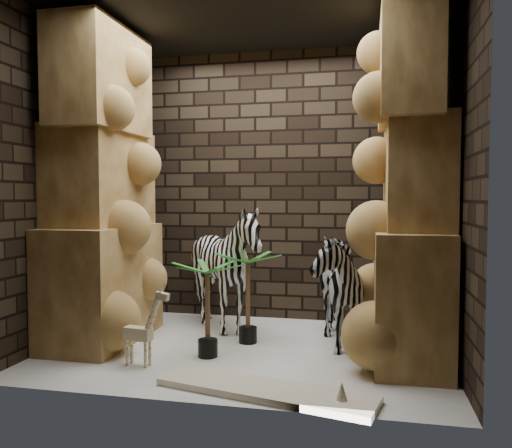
% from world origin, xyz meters
% --- Properties ---
extents(floor, '(3.50, 3.50, 0.00)m').
position_xyz_m(floor, '(0.00, 0.00, 0.00)').
color(floor, white).
rests_on(floor, ground).
extents(ceiling, '(3.50, 3.50, 0.00)m').
position_xyz_m(ceiling, '(0.00, 0.00, 3.00)').
color(ceiling, black).
rests_on(ceiling, ground).
extents(wall_back, '(3.50, 0.00, 3.50)m').
position_xyz_m(wall_back, '(0.00, 1.25, 1.50)').
color(wall_back, black).
rests_on(wall_back, ground).
extents(wall_front, '(3.50, 0.00, 3.50)m').
position_xyz_m(wall_front, '(0.00, -1.25, 1.50)').
color(wall_front, black).
rests_on(wall_front, ground).
extents(wall_left, '(0.00, 3.00, 3.00)m').
position_xyz_m(wall_left, '(-1.75, 0.00, 1.50)').
color(wall_left, black).
rests_on(wall_left, ground).
extents(wall_right, '(0.00, 3.00, 3.00)m').
position_xyz_m(wall_right, '(1.75, 0.00, 1.50)').
color(wall_right, black).
rests_on(wall_right, ground).
extents(rock_pillar_left, '(0.68, 1.30, 3.00)m').
position_xyz_m(rock_pillar_left, '(-1.40, 0.00, 1.50)').
color(rock_pillar_left, tan).
rests_on(rock_pillar_left, floor).
extents(rock_pillar_right, '(0.58, 1.25, 3.00)m').
position_xyz_m(rock_pillar_right, '(1.42, 0.00, 1.50)').
color(rock_pillar_right, tan).
rests_on(rock_pillar_right, floor).
extents(zebra_right, '(0.84, 1.18, 1.26)m').
position_xyz_m(zebra_right, '(0.73, 0.29, 0.63)').
color(zebra_right, white).
rests_on(zebra_right, floor).
extents(zebra_left, '(1.08, 1.32, 1.16)m').
position_xyz_m(zebra_left, '(-0.33, 0.55, 0.58)').
color(zebra_left, white).
rests_on(zebra_left, floor).
extents(giraffe_toy, '(0.36, 0.16, 0.67)m').
position_xyz_m(giraffe_toy, '(-0.75, -0.61, 0.34)').
color(giraffe_toy, beige).
rests_on(giraffe_toy, floor).
extents(palm_front, '(0.36, 0.36, 0.87)m').
position_xyz_m(palm_front, '(-0.02, 0.21, 0.43)').
color(palm_front, '#19661D').
rests_on(palm_front, floor).
extents(palm_back, '(0.36, 0.36, 0.83)m').
position_xyz_m(palm_back, '(-0.27, -0.27, 0.42)').
color(palm_back, '#19661D').
rests_on(palm_back, floor).
extents(surfboard, '(1.61, 0.73, 0.05)m').
position_xyz_m(surfboard, '(0.38, -0.99, 0.03)').
color(surfboard, '#F3E9C5').
rests_on(surfboard, floor).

